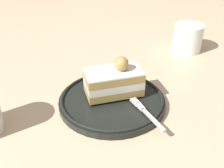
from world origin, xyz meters
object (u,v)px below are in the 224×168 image
fork (146,113)px  drink_glass_far (188,39)px  dessert_plate (112,100)px  cake_slice (114,81)px

fork → drink_glass_far: size_ratio=1.33×
dessert_plate → drink_glass_far: 0.33m
cake_slice → fork: cake_slice is taller
dessert_plate → cake_slice: size_ratio=1.79×
cake_slice → drink_glass_far: cake_slice is taller
dessert_plate → fork: size_ratio=2.04×
fork → drink_glass_far: bearing=55.7°
cake_slice → drink_glass_far: size_ratio=1.51×
drink_glass_far → fork: bearing=-124.3°
dessert_plate → drink_glass_far: drink_glass_far is taller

